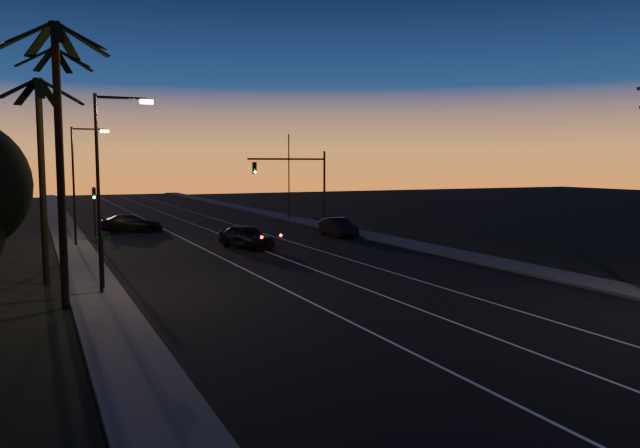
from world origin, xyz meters
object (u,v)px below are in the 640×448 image
lead_car (246,236)px  right_car (338,227)px  cross_car (132,223)px  signal_mast (299,177)px

lead_car → right_car: bearing=21.3°
lead_car → cross_car: 15.00m
cross_car → signal_mast: bearing=-25.6°
signal_mast → lead_car: signal_mast is taller
signal_mast → cross_car: signal_mast is taller
right_car → cross_car: 18.02m
lead_car → cross_car: bearing=112.9°
cross_car → right_car: bearing=-35.0°
signal_mast → lead_car: bearing=-133.9°
lead_car → cross_car: size_ratio=1.02×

